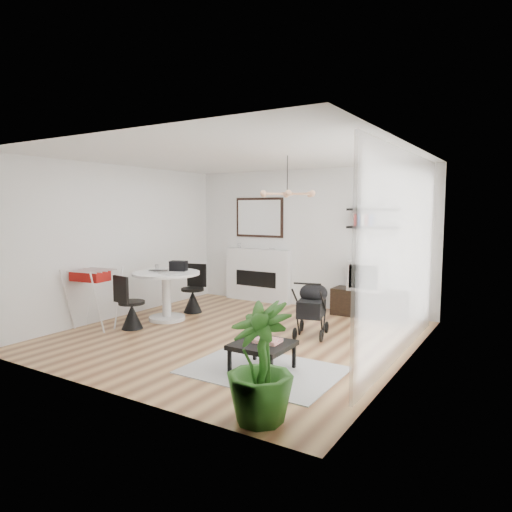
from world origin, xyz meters
The scene contains 25 objects.
floor centered at (0.00, 0.00, 0.00)m, with size 5.00×5.00×0.00m, color brown.
ceiling centered at (0.00, 0.00, 2.70)m, with size 5.00×5.00×0.00m, color white.
wall_back centered at (0.00, 2.50, 1.35)m, with size 5.00×5.00×0.00m, color white.
wall_left centered at (-2.50, 0.00, 1.35)m, with size 5.00×5.00×0.00m, color white.
wall_right centered at (2.50, 0.00, 1.35)m, with size 5.00×5.00×0.00m, color white.
sheer_curtain centered at (2.40, 0.20, 1.35)m, with size 0.04×3.60×2.60m, color white.
fireplace centered at (-1.10, 2.42, 0.69)m, with size 1.50×0.17×2.16m.
shelf_lower centered at (1.33, 2.37, 1.60)m, with size 0.90×0.25×0.04m, color black.
shelf_upper centered at (1.33, 2.37, 1.92)m, with size 0.90×0.25×0.04m, color black.
pendant_lamp centered at (0.70, 0.30, 2.15)m, with size 0.90×0.90×0.10m, color tan, non-canonical shape.
tv_console centered at (1.33, 2.26, 0.24)m, with size 1.30×0.45×0.49m, color black.
crt_tv centered at (1.30, 2.26, 0.75)m, with size 0.60×0.53×0.53m.
dining_table centered at (-1.59, 0.19, 0.56)m, with size 1.16×1.16×0.85m.
laptop centered at (-1.72, 0.11, 0.86)m, with size 0.32×0.21×0.03m, color black.
black_bag centered at (-1.51, 0.42, 0.93)m, with size 0.29×0.17×0.17m, color black.
newspaper centered at (-1.37, 0.08, 0.85)m, with size 0.35×0.29×0.01m, color beige.
drinking_glass centered at (-1.96, 0.35, 0.89)m, with size 0.06×0.06×0.09m, color white.
chair_far centered at (-1.59, 0.90, 0.28)m, with size 0.45×0.47×0.90m.
chair_near centered at (-1.67, -0.56, 0.28)m, with size 0.43×0.45×0.88m.
drying_rack centered at (-2.18, -0.87, 0.52)m, with size 0.73×0.69×0.98m.
stroller centered at (0.96, 0.65, 0.38)m, with size 0.60×0.79×0.89m.
rug centered at (1.12, -1.08, 0.01)m, with size 1.80×1.30×0.01m, color #A4A4A4.
coffee_table centered at (1.12, -1.10, 0.31)m, with size 0.66×0.66×0.34m.
magazines centered at (1.16, -1.05, 0.37)m, with size 0.30×0.24×0.04m, color #D14134.
potted_plant centered at (1.76, -2.21, 0.55)m, with size 0.62×0.62×1.10m, color #29611B.
Camera 1 is at (3.83, -5.64, 1.94)m, focal length 32.00 mm.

